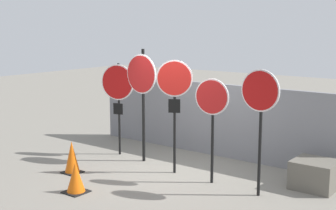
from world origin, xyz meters
The scene contains 10 objects.
ground_plane centered at (0.00, 0.00, 0.00)m, with size 40.00×40.00×0.00m, color gray.
fence_back centered at (0.00, 1.65, 0.88)m, with size 7.02×0.12×1.75m.
stop_sign_0 centered at (-1.91, 0.24, 1.65)m, with size 0.84×0.25×2.23m.
stop_sign_1 centered at (-1.09, 0.15, 1.84)m, with size 0.89×0.15×2.60m.
stop_sign_2 centered at (0.03, -0.12, 1.82)m, with size 0.68×0.39×2.42m.
stop_sign_3 centered at (0.99, -0.20, 1.58)m, with size 0.71×0.15×2.11m.
stop_sign_4 centered at (2.06, -0.29, 1.78)m, with size 0.77×0.13×2.35m.
traffic_cone_0 centered at (-0.77, -2.17, 0.29)m, with size 0.42×0.42×0.59m.
traffic_cone_1 centered at (-1.74, -1.40, 0.34)m, with size 0.38×0.38×0.69m.
storage_crate centered at (2.75, 0.77, 0.28)m, with size 0.81×0.76×0.55m.
Camera 1 is at (5.72, -7.85, 3.11)m, focal length 50.00 mm.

